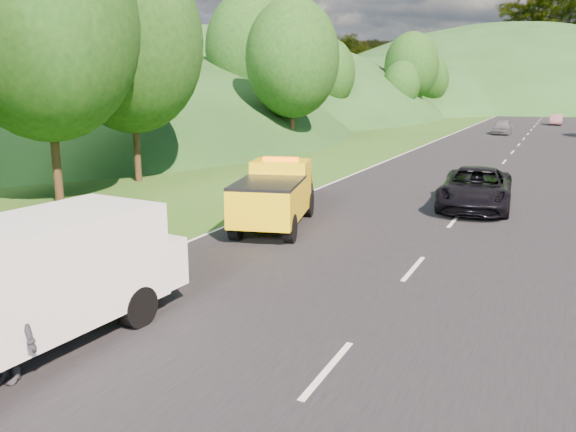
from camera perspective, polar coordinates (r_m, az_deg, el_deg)
The scene contains 14 objects.
ground at distance 12.72m, azimuth -5.23°, elevation -8.66°, with size 320.00×320.00×0.00m, color #38661E.
road_surface at distance 50.40m, azimuth 22.39°, elevation 6.70°, with size 14.00×200.00×0.02m, color black.
tree_line_left at distance 74.62m, azimuth 6.28°, elevation 9.31°, with size 14.00×140.00×14.00m, color #2B5318, non-canonical shape.
hills_backdrop at distance 144.86m, azimuth 26.50°, elevation 9.80°, with size 201.00×288.60×44.00m, color #2D5B23, non-canonical shape.
tow_truck at distance 18.96m, azimuth -1.31°, elevation 2.15°, with size 3.26×5.64×2.29m.
white_van at distance 11.04m, azimuth -25.07°, elevation -5.86°, with size 3.67×6.85×2.38m.
woman at distance 15.64m, azimuth -15.83°, elevation -4.94°, with size 0.65×0.47×1.78m, color white.
child at distance 14.13m, azimuth -11.97°, elevation -6.66°, with size 0.43×0.34×0.89m, color tan.
worker at distance 10.50m, azimuth -26.61°, elevation -14.96°, with size 1.24×0.71×1.93m, color black.
suitcase at distance 15.09m, azimuth -20.49°, elevation -4.90°, with size 0.32×0.18×0.52m, color #4F483B.
passing_suv at distance 23.34m, azimuth 18.38°, elevation 0.75°, with size 2.61×5.66×1.57m, color black.
dist_car_a at distance 61.21m, azimuth 20.90°, elevation 7.76°, with size 1.73×4.31×1.47m, color #515157.
dist_car_b at distance 78.85m, azimuth 25.53°, elevation 8.34°, with size 1.41×4.05×1.33m, color brown.
dist_car_c at distance 103.79m, azimuth 24.82°, elevation 9.23°, with size 2.16×5.32×1.54m, color #8C4C46.
Camera 1 is at (6.19, -10.08, 4.68)m, focal length 35.00 mm.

